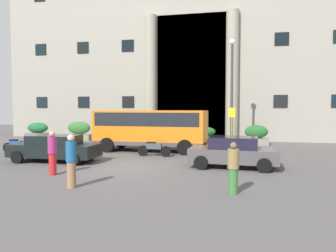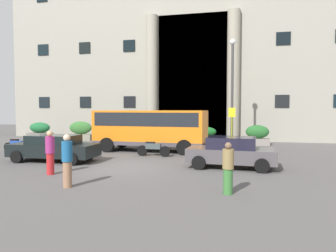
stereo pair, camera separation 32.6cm
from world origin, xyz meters
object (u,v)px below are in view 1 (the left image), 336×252
hedge_planter_east (38,132)px  lamppost_plaza_centre (232,85)px  motorcycle_far_end (63,146)px  pedestrian_woman_with_bag (233,168)px  orange_minibus (151,127)px  bus_stop_sign (232,124)px  parked_compact_extra (233,152)px  hedge_planter_entrance_right (118,133)px  scooter_by_planter (153,148)px  parked_coupe_end (55,148)px  pedestrian_child_trailing (71,161)px  motorcycle_near_kerb (16,145)px  hedge_planter_entrance_left (256,135)px  hedge_planter_far_west (79,131)px  pedestrian_woman_dark_dress (52,153)px  hedge_planter_west (205,136)px

hedge_planter_east → lamppost_plaza_centre: 16.76m
motorcycle_far_end → pedestrian_woman_with_bag: (10.14, -7.11, 0.37)m
orange_minibus → pedestrian_woman_with_bag: bearing=-58.1°
bus_stop_sign → parked_compact_extra: size_ratio=0.68×
hedge_planter_entrance_right → scooter_by_planter: bearing=-54.9°
parked_coupe_end → pedestrian_child_trailing: size_ratio=2.43×
hedge_planter_east → pedestrian_child_trailing: 18.13m
motorcycle_near_kerb → pedestrian_woman_with_bag: pedestrian_woman_with_bag is taller
orange_minibus → hedge_planter_entrance_left: orange_minibus is taller
hedge_planter_entrance_left → pedestrian_woman_with_bag: pedestrian_woman_with_bag is taller
orange_minibus → scooter_by_planter: (0.74, -2.09, -1.10)m
hedge_planter_far_west → parked_coupe_end: size_ratio=0.48×
hedge_planter_entrance_right → pedestrian_child_trailing: (3.90, -14.29, 0.25)m
hedge_planter_far_west → scooter_by_planter: bearing=-41.0°
parked_coupe_end → pedestrian_woman_dark_dress: (1.73, -2.94, 0.21)m
hedge_planter_east → parked_coupe_end: (7.58, -9.62, -0.02)m
hedge_planter_entrance_left → motorcycle_far_end: 13.63m
hedge_planter_far_west → parked_coupe_end: bearing=-68.4°
motorcycle_far_end → pedestrian_woman_dark_dress: size_ratio=1.17×
hedge_planter_east → parked_compact_extra: 18.96m
bus_stop_sign → lamppost_plaza_centre: lamppost_plaza_centre is taller
motorcycle_far_end → parked_coupe_end: bearing=-60.7°
bus_stop_sign → pedestrian_woman_with_bag: size_ratio=1.67×
pedestrian_woman_dark_dress → lamppost_plaza_centre: 13.13m
scooter_by_planter → hedge_planter_far_west: bearing=141.9°
hedge_planter_far_west → hedge_planter_east: (-3.55, -0.54, -0.05)m
hedge_planter_east → parked_compact_extra: bearing=-29.6°
parked_compact_extra → pedestrian_child_trailing: bearing=-134.1°
hedge_planter_east → parked_coupe_end: bearing=-51.7°
parked_compact_extra → lamppost_plaza_centre: lamppost_plaza_centre is taller
bus_stop_sign → motorcycle_near_kerb: 13.57m
motorcycle_far_end → orange_minibus: bearing=29.4°
hedge_planter_far_west → motorcycle_far_end: hedge_planter_far_west is taller
motorcycle_far_end → lamppost_plaza_centre: (9.85, 4.88, 3.85)m
hedge_planter_entrance_left → scooter_by_planter: 9.31m
hedge_planter_entrance_right → hedge_planter_east: bearing=179.9°
motorcycle_far_end → pedestrian_woman_with_bag: pedestrian_woman_with_bag is taller
motorcycle_far_end → bus_stop_sign: bearing=27.8°
hedge_planter_west → bus_stop_sign: bearing=-56.6°
hedge_planter_far_west → hedge_planter_entrance_right: bearing=-8.6°
parked_compact_extra → orange_minibus: bearing=141.4°
motorcycle_far_end → pedestrian_woman_dark_dress: bearing=-56.6°
motorcycle_near_kerb → pedestrian_woman_dark_dress: size_ratio=1.06×
pedestrian_woman_with_bag → pedestrian_child_trailing: pedestrian_child_trailing is taller
parked_compact_extra → motorcycle_far_end: 10.40m
parked_coupe_end → scooter_by_planter: (4.45, 2.78, -0.25)m
hedge_planter_west → parked_coupe_end: bearing=-124.2°
bus_stop_sign → pedestrian_child_trailing: size_ratio=1.50×
hedge_planter_entrance_left → bus_stop_sign: bearing=-118.4°
parked_compact_extra → pedestrian_woman_dark_dress: (-7.17, -3.20, 0.19)m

